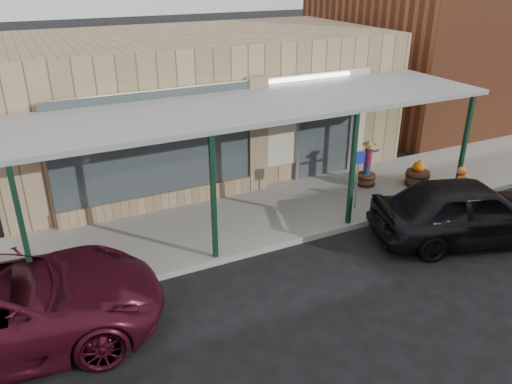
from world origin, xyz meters
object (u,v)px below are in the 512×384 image
barrel_scarecrow (367,170)px  parked_sedan (469,211)px  handicap_sign (358,172)px  barrel_pumpkin (417,176)px

barrel_scarecrow → parked_sedan: parked_sedan is taller
handicap_sign → parked_sedan: size_ratio=0.32×
barrel_scarecrow → handicap_sign: bearing=-161.9°
barrel_pumpkin → handicap_sign: handicap_sign is taller
barrel_scarecrow → handicap_sign: handicap_sign is taller
handicap_sign → barrel_pumpkin: bearing=18.3°
barrel_scarecrow → barrel_pumpkin: barrel_scarecrow is taller
barrel_scarecrow → parked_sedan: size_ratio=0.28×
barrel_scarecrow → handicap_sign: size_ratio=0.87×
handicap_sign → parked_sedan: 2.83m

